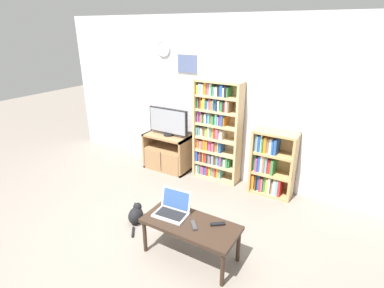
{
  "coord_description": "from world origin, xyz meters",
  "views": [
    {
      "loc": [
        1.95,
        -2.11,
        2.41
      ],
      "look_at": [
        -0.02,
        1.19,
        0.9
      ],
      "focal_mm": 28.0,
      "sensor_mm": 36.0,
      "label": 1
    }
  ],
  "objects_px": {
    "television": "(168,122)",
    "cat": "(136,214)",
    "laptop": "(173,208)",
    "bookshelf_short": "(270,165)",
    "bookshelf_tall": "(215,131)",
    "remote_near_laptop": "(218,224)",
    "tv_stand": "(168,152)",
    "coffee_table": "(191,227)",
    "remote_far_from_laptop": "(194,225)"
  },
  "relations": [
    {
      "from": "tv_stand",
      "to": "remote_far_from_laptop",
      "type": "relative_size",
      "value": 5.45
    },
    {
      "from": "remote_near_laptop",
      "to": "cat",
      "type": "xyz_separation_m",
      "value": [
        -1.2,
        0.04,
        -0.33
      ]
    },
    {
      "from": "cat",
      "to": "remote_near_laptop",
      "type": "bearing_deg",
      "value": -17.87
    },
    {
      "from": "coffee_table",
      "to": "laptop",
      "type": "height_order",
      "value": "laptop"
    },
    {
      "from": "bookshelf_tall",
      "to": "remote_near_laptop",
      "type": "xyz_separation_m",
      "value": [
        0.91,
        -1.72,
        -0.38
      ]
    },
    {
      "from": "laptop",
      "to": "cat",
      "type": "bearing_deg",
      "value": 166.71
    },
    {
      "from": "laptop",
      "to": "remote_far_from_laptop",
      "type": "xyz_separation_m",
      "value": [
        0.32,
        -0.08,
        -0.06
      ]
    },
    {
      "from": "bookshelf_tall",
      "to": "laptop",
      "type": "relative_size",
      "value": 4.27
    },
    {
      "from": "laptop",
      "to": "bookshelf_short",
      "type": "bearing_deg",
      "value": 68.02
    },
    {
      "from": "television",
      "to": "laptop",
      "type": "height_order",
      "value": "television"
    },
    {
      "from": "television",
      "to": "coffee_table",
      "type": "distance_m",
      "value": 2.31
    },
    {
      "from": "tv_stand",
      "to": "remote_far_from_laptop",
      "type": "distance_m",
      "value": 2.34
    },
    {
      "from": "remote_near_laptop",
      "to": "remote_far_from_laptop",
      "type": "bearing_deg",
      "value": -92.65
    },
    {
      "from": "tv_stand",
      "to": "remote_near_laptop",
      "type": "xyz_separation_m",
      "value": [
        1.78,
        -1.58,
        0.13
      ]
    },
    {
      "from": "tv_stand",
      "to": "remote_near_laptop",
      "type": "relative_size",
      "value": 5.29
    },
    {
      "from": "television",
      "to": "remote_far_from_laptop",
      "type": "bearing_deg",
      "value": -48.44
    },
    {
      "from": "television",
      "to": "bookshelf_tall",
      "type": "xyz_separation_m",
      "value": [
        0.84,
        0.13,
        -0.06
      ]
    },
    {
      "from": "television",
      "to": "remote_near_laptop",
      "type": "height_order",
      "value": "television"
    },
    {
      "from": "laptop",
      "to": "bookshelf_tall",
      "type": "bearing_deg",
      "value": 97.95
    },
    {
      "from": "remote_near_laptop",
      "to": "remote_far_from_laptop",
      "type": "xyz_separation_m",
      "value": [
        -0.21,
        -0.15,
        0.0
      ]
    },
    {
      "from": "tv_stand",
      "to": "television",
      "type": "xyz_separation_m",
      "value": [
        0.04,
        -0.0,
        0.56
      ]
    },
    {
      "from": "bookshelf_tall",
      "to": "cat",
      "type": "bearing_deg",
      "value": -100.0
    },
    {
      "from": "coffee_table",
      "to": "cat",
      "type": "distance_m",
      "value": 0.99
    },
    {
      "from": "laptop",
      "to": "remote_near_laptop",
      "type": "distance_m",
      "value": 0.54
    },
    {
      "from": "tv_stand",
      "to": "bookshelf_short",
      "type": "relative_size",
      "value": 0.81
    },
    {
      "from": "bookshelf_tall",
      "to": "remote_near_laptop",
      "type": "bearing_deg",
      "value": -62.2
    },
    {
      "from": "cat",
      "to": "remote_far_from_laptop",
      "type": "bearing_deg",
      "value": -26.74
    },
    {
      "from": "tv_stand",
      "to": "television",
      "type": "height_order",
      "value": "television"
    },
    {
      "from": "bookshelf_short",
      "to": "laptop",
      "type": "height_order",
      "value": "bookshelf_short"
    },
    {
      "from": "bookshelf_short",
      "to": "coffee_table",
      "type": "height_order",
      "value": "bookshelf_short"
    },
    {
      "from": "cat",
      "to": "coffee_table",
      "type": "bearing_deg",
      "value": -25.63
    },
    {
      "from": "television",
      "to": "bookshelf_short",
      "type": "height_order",
      "value": "television"
    },
    {
      "from": "bookshelf_tall",
      "to": "remote_far_from_laptop",
      "type": "relative_size",
      "value": 11.14
    },
    {
      "from": "tv_stand",
      "to": "cat",
      "type": "bearing_deg",
      "value": -69.44
    },
    {
      "from": "television",
      "to": "laptop",
      "type": "xyz_separation_m",
      "value": [
        1.21,
        -1.65,
        -0.38
      ]
    },
    {
      "from": "remote_near_laptop",
      "to": "tv_stand",
      "type": "bearing_deg",
      "value": -169.86
    },
    {
      "from": "tv_stand",
      "to": "coffee_table",
      "type": "height_order",
      "value": "tv_stand"
    },
    {
      "from": "remote_near_laptop",
      "to": "remote_far_from_laptop",
      "type": "height_order",
      "value": "same"
    },
    {
      "from": "remote_near_laptop",
      "to": "remote_far_from_laptop",
      "type": "distance_m",
      "value": 0.26
    },
    {
      "from": "remote_near_laptop",
      "to": "cat",
      "type": "distance_m",
      "value": 1.25
    },
    {
      "from": "television",
      "to": "cat",
      "type": "height_order",
      "value": "television"
    },
    {
      "from": "laptop",
      "to": "television",
      "type": "bearing_deg",
      "value": 122.39
    },
    {
      "from": "tv_stand",
      "to": "laptop",
      "type": "distance_m",
      "value": 2.08
    },
    {
      "from": "remote_far_from_laptop",
      "to": "bookshelf_short",
      "type": "bearing_deg",
      "value": 40.4
    },
    {
      "from": "coffee_table",
      "to": "remote_near_laptop",
      "type": "distance_m",
      "value": 0.3
    },
    {
      "from": "tv_stand",
      "to": "cat",
      "type": "relative_size",
      "value": 1.96
    },
    {
      "from": "coffee_table",
      "to": "television",
      "type": "bearing_deg",
      "value": 130.93
    },
    {
      "from": "television",
      "to": "remote_far_from_laptop",
      "type": "height_order",
      "value": "television"
    },
    {
      "from": "bookshelf_tall",
      "to": "cat",
      "type": "xyz_separation_m",
      "value": [
        -0.3,
        -1.67,
        -0.71
      ]
    },
    {
      "from": "television",
      "to": "cat",
      "type": "bearing_deg",
      "value": -70.59
    }
  ]
}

